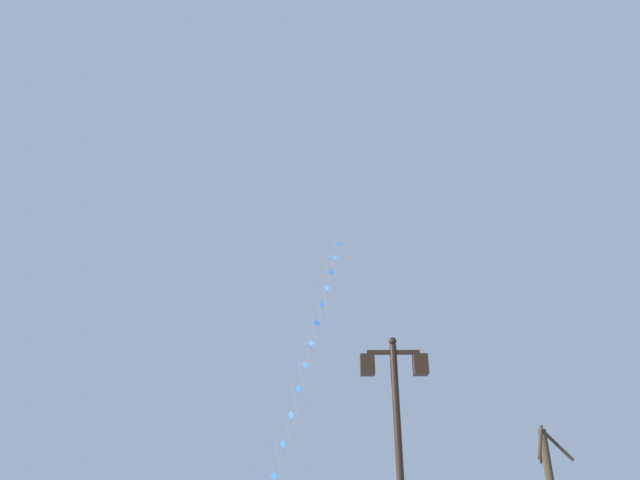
% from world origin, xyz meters
% --- Properties ---
extents(twin_lantern_lamp_post, '(1.33, 0.28, 4.78)m').
position_xyz_m(twin_lantern_lamp_post, '(2.15, 8.52, 3.31)').
color(twin_lantern_lamp_post, black).
rests_on(twin_lantern_lamp_post, ground_plane).
extents(kite_train, '(4.02, 10.71, 18.43)m').
position_xyz_m(kite_train, '(-0.10, 28.02, 9.64)').
color(kite_train, brown).
rests_on(kite_train, ground_plane).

